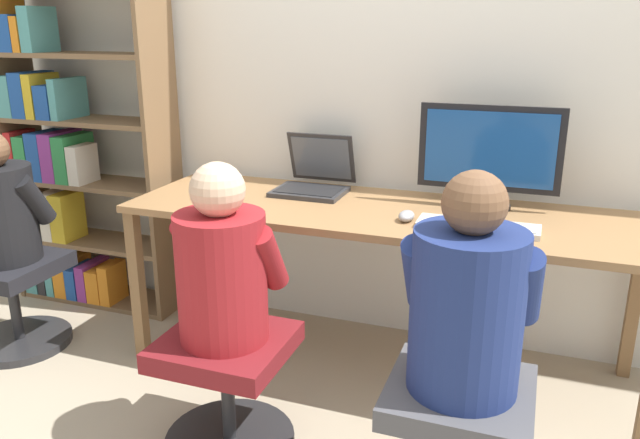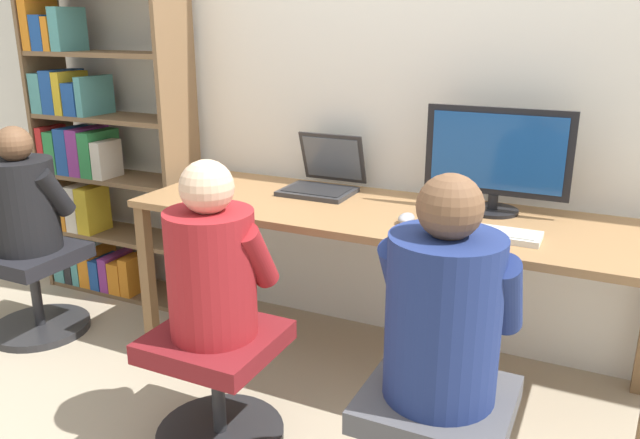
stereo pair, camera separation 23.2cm
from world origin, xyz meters
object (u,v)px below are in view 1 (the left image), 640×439
bookshelf (64,127)px  keyboard (478,226)px  office_chair_right (227,384)px  person_at_laptop (222,266)px  office_chair_side (13,296)px  laptop (314,180)px  office_chair_left (456,439)px  person_at_monitor (467,300)px  desktop_monitor (489,156)px  person_near_shelf (0,207)px

bookshelf → keyboard: bearing=-7.8°
office_chair_right → person_at_laptop: (-0.00, 0.00, 0.44)m
office_chair_right → office_chair_side: 1.32m
laptop → office_chair_left: size_ratio=0.70×
laptop → office_chair_side: bearing=-156.0°
person_at_monitor → person_at_laptop: size_ratio=1.07×
office_chair_left → person_at_laptop: bearing=177.5°
desktop_monitor → office_chair_left: desktop_monitor is taller
person_at_monitor → person_near_shelf: person_at_monitor is taller
keyboard → person_at_laptop: (-0.76, -0.57, -0.05)m
person_at_laptop → bookshelf: bearing=147.7°
office_chair_right → office_chair_side: same height
office_chair_right → person_near_shelf: person_near_shelf is taller
keyboard → office_chair_left: (0.04, -0.61, -0.49)m
laptop → person_at_monitor: size_ratio=0.50×
office_chair_left → bookshelf: bookshelf is taller
office_chair_left → bookshelf: size_ratio=0.24×
person_at_monitor → desktop_monitor: bearing=92.9°
desktop_monitor → bookshelf: bearing=-179.6°
laptop → office_chair_right: bearing=-89.5°
person_near_shelf → desktop_monitor: bearing=15.4°
office_chair_right → person_at_laptop: person_at_laptop is taller
laptop → person_at_laptop: person_at_laptop is taller
office_chair_left → person_at_monitor: person_at_monitor is taller
desktop_monitor → office_chair_right: bearing=-130.5°
keyboard → person_at_monitor: size_ratio=0.68×
desktop_monitor → keyboard: desktop_monitor is taller
office_chair_right → bookshelf: 1.76m
office_chair_left → person_at_monitor: bearing=90.0°
desktop_monitor → office_chair_right: (-0.75, -0.88, -0.69)m
keyboard → person_at_laptop: bearing=-142.9°
office_chair_right → person_at_laptop: bearing=90.0°
laptop → office_chair_side: size_ratio=0.70×
desktop_monitor → person_near_shelf: desktop_monitor is taller
office_chair_left → office_chair_right: bearing=177.8°
office_chair_left → person_at_laptop: 0.91m
office_chair_left → person_at_monitor: size_ratio=0.71×
desktop_monitor → laptop: desktop_monitor is taller
person_at_monitor → person_at_laptop: bearing=177.9°
bookshelf → office_chair_side: bearing=-81.3°
person_near_shelf → person_at_monitor: bearing=-9.5°
desktop_monitor → person_at_laptop: desktop_monitor is taller
laptop → person_at_laptop: (0.01, -0.88, -0.09)m
desktop_monitor → person_at_monitor: (0.05, -0.91, -0.23)m
person_near_shelf → office_chair_left: bearing=-9.6°
keyboard → office_chair_right: keyboard is taller
laptop → person_at_laptop: size_ratio=0.53×
office_chair_right → office_chair_side: size_ratio=1.00×
keyboard → person_near_shelf: person_near_shelf is taller
laptop → bookshelf: size_ratio=0.16×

